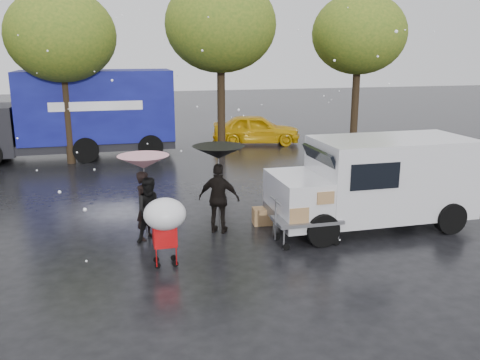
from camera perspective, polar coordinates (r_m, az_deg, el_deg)
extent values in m
plane|color=black|center=(11.40, -3.52, -7.69)|extent=(90.00, 90.00, 0.00)
imported|color=black|center=(11.92, -10.56, -2.83)|extent=(0.67, 0.69, 1.60)
imported|color=black|center=(11.68, -9.92, -3.36)|extent=(0.79, 0.64, 1.52)
imported|color=black|center=(12.11, -2.37, -2.09)|extent=(1.07, 0.81, 1.70)
cylinder|color=#4C4C4C|center=(11.89, -10.59, -2.31)|extent=(0.02, 0.02, 1.83)
cone|color=#C65167|center=(11.67, -10.79, 2.00)|extent=(1.17, 1.17, 0.30)
sphere|color=#4C4C4C|center=(11.66, -10.80, 2.15)|extent=(0.06, 0.06, 0.06)
cylinder|color=#4C4C4C|center=(12.07, -2.38, -1.46)|extent=(0.02, 0.02, 1.97)
cone|color=black|center=(11.84, -2.42, 3.13)|extent=(1.23, 1.23, 0.30)
sphere|color=#4C4C4C|center=(11.83, -2.43, 3.27)|extent=(0.06, 0.06, 0.06)
cube|color=slate|center=(11.63, 7.52, -4.46)|extent=(1.50, 0.80, 0.08)
cylinder|color=slate|center=(11.30, 4.02, -3.59)|extent=(0.04, 0.04, 0.60)
cube|color=olive|center=(11.77, 8.96, -3.04)|extent=(0.55, 0.45, 0.40)
cube|color=olive|center=(11.36, 6.34, -3.72)|extent=(0.45, 0.40, 0.35)
cube|color=olive|center=(11.43, 9.29, -1.80)|extent=(0.40, 0.35, 0.28)
cube|color=tan|center=(11.61, 7.77, -3.97)|extent=(0.90, 0.55, 0.12)
cylinder|color=black|center=(11.31, 5.20, -7.49)|extent=(0.16, 0.05, 0.16)
cylinder|color=black|center=(11.87, 4.16, -6.38)|extent=(0.16, 0.05, 0.16)
cylinder|color=black|center=(11.74, 10.77, -6.84)|extent=(0.16, 0.05, 0.16)
cylinder|color=black|center=(12.28, 9.51, -5.81)|extent=(0.16, 0.05, 0.16)
cube|color=#BB0A0D|center=(10.46, -8.46, -6.09)|extent=(0.47, 0.41, 0.45)
cylinder|color=#BB0A0D|center=(10.16, -8.42, -4.50)|extent=(0.42, 0.02, 0.02)
cylinder|color=#4C4C4C|center=(10.18, -8.40, -4.87)|extent=(0.02, 0.02, 0.60)
ellipsoid|color=white|center=(10.12, -8.44, -3.80)|extent=(0.84, 0.84, 0.63)
cylinder|color=black|center=(10.52, -9.23, -9.47)|extent=(0.12, 0.04, 0.12)
cylinder|color=black|center=(10.81, -9.39, -8.80)|extent=(0.12, 0.04, 0.12)
cylinder|color=black|center=(10.55, -7.26, -9.32)|extent=(0.12, 0.04, 0.12)
cylinder|color=black|center=(10.84, -7.48, -8.65)|extent=(0.12, 0.04, 0.12)
cube|color=white|center=(13.11, 16.55, 0.41)|extent=(3.80, 2.00, 1.90)
cube|color=white|center=(12.17, 6.65, -2.08)|extent=(1.20, 1.95, 1.10)
cube|color=black|center=(12.17, 9.19, 1.96)|extent=(0.37, 1.70, 0.67)
cube|color=slate|center=(12.11, 4.16, -4.09)|extent=(0.12, 1.90, 0.25)
cylinder|color=black|center=(11.56, 9.20, -5.52)|extent=(0.76, 0.28, 0.76)
cylinder|color=black|center=(13.23, 5.94, -2.84)|extent=(0.76, 0.28, 0.76)
cylinder|color=black|center=(13.19, 22.50, -3.95)|extent=(0.76, 0.28, 0.76)
cylinder|color=black|center=(14.67, 18.12, -1.76)|extent=(0.76, 0.28, 0.76)
cube|color=#0B0C5B|center=(21.64, -15.78, 8.07)|extent=(6.00, 2.50, 2.80)
cube|color=black|center=(21.89, -18.12, 3.86)|extent=(8.00, 2.30, 0.35)
cube|color=white|center=(20.37, -15.85, 7.98)|extent=(3.50, 0.03, 0.35)
cylinder|color=black|center=(23.41, -25.30, 3.71)|extent=(1.00, 0.30, 1.00)
cylinder|color=black|center=(20.77, -10.00, 3.68)|extent=(1.00, 0.30, 1.00)
cylinder|color=black|center=(23.03, -10.48, 4.70)|extent=(1.00, 0.30, 1.00)
cube|color=olive|center=(12.86, 2.51, -4.07)|extent=(0.50, 0.41, 0.42)
cube|color=olive|center=(13.21, 7.16, -3.77)|extent=(0.52, 0.42, 0.38)
imported|color=#E3AB0B|center=(23.87, 1.84, 5.73)|extent=(4.33, 2.55, 1.38)
cylinder|color=black|center=(20.54, -18.86, 7.92)|extent=(0.32, 0.32, 4.48)
ellipsoid|color=#39601B|center=(20.45, -19.46, 15.05)|extent=(4.00, 4.00, 3.40)
cylinder|color=black|center=(20.95, -2.13, 9.36)|extent=(0.32, 0.32, 4.90)
ellipsoid|color=#39601B|center=(20.89, -2.20, 17.03)|extent=(4.40, 4.40, 3.74)
cylinder|color=black|center=(22.99, 12.83, 9.11)|extent=(0.32, 0.32, 4.62)
ellipsoid|color=#39601B|center=(22.92, 13.21, 15.69)|extent=(4.00, 4.00, 3.40)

